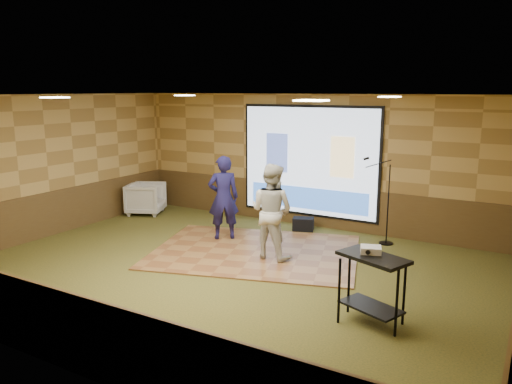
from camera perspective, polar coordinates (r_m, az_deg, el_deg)
The scene contains 18 objects.
ground at distance 8.78m, azimuth -3.45°, elevation -9.01°, with size 9.00×9.00×0.00m, color #303D1C.
room_shell at distance 8.28m, azimuth -3.62°, elevation 4.68°, with size 9.04×7.04×3.02m.
wainscot_back at distance 11.58m, azimuth 6.04°, elevation -1.49°, with size 9.00×0.04×0.95m, color #4D3419.
wainscot_front at distance 6.23m, azimuth -21.95°, elevation -14.10°, with size 9.00×0.04×0.95m, color #4D3419.
wainscot_left at distance 11.63m, azimuth -22.27°, elevation -2.26°, with size 0.04×7.00×0.95m, color #4D3419.
projector_screen at distance 11.36m, azimuth 6.05°, elevation 3.38°, with size 3.32×0.06×2.52m.
downlight_nw at distance 10.97m, azimuth -8.16°, elevation 10.88°, with size 0.32×0.32×0.02m, color beige.
downlight_ne at distance 8.96m, azimuth 15.03°, elevation 10.46°, with size 0.32×0.32×0.02m, color beige.
downlight_sw at distance 8.61m, azimuth -22.01°, elevation 9.99°, with size 0.32×0.32×0.02m, color beige.
downlight_se at distance 5.84m, azimuth 6.35°, elevation 10.36°, with size 0.32×0.32×0.02m, color beige.
dance_floor at distance 9.74m, azimuth -0.07°, elevation -6.80°, with size 3.87×2.95×0.03m, color olive.
player_left at distance 10.33m, azimuth -3.75°, elevation -0.63°, with size 0.64×0.42×1.75m, color #191645.
player_right at distance 9.15m, azimuth 1.78°, elevation -2.19°, with size 0.86×0.67×1.76m, color beige.
av_table at distance 6.86m, azimuth 13.15°, elevation -9.39°, with size 0.91×0.48×0.96m.
projector at distance 6.85m, azimuth 12.99°, elevation -6.45°, with size 0.27×0.22×0.09m, color white.
mic_stand at distance 10.47m, azimuth 14.47°, elevation -3.12°, with size 0.69×0.28×1.76m.
banquet_chair at distance 12.89m, azimuth -12.46°, elevation -0.72°, with size 0.84×0.87×0.79m, color gray.
duffel_bag at distance 11.21m, azimuth 5.41°, elevation -3.67°, with size 0.46×0.31×0.29m, color black.
Camera 1 is at (4.55, -6.84, 3.09)m, focal length 35.00 mm.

